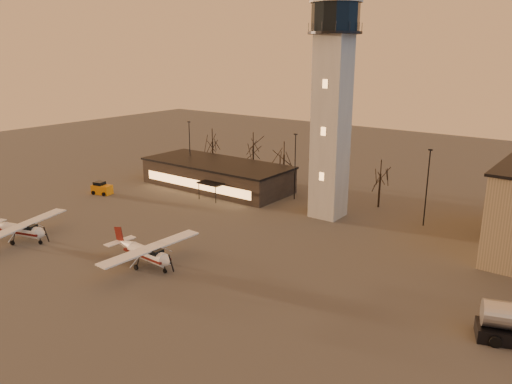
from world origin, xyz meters
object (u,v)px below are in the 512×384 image
control_tower (332,96)px  terminal (217,175)px  service_cart (102,189)px  cessna_front (149,257)px  cessna_rear (24,233)px

control_tower → terminal: control_tower is taller
control_tower → service_cart: bearing=-160.6°
cessna_front → cessna_rear: 17.96m
terminal → cessna_rear: 32.41m
cessna_rear → service_cart: 20.80m
control_tower → service_cart: size_ratio=9.53×
control_tower → cessna_front: 31.03m
terminal → cessna_rear: size_ratio=2.10×
control_tower → cessna_front: size_ratio=2.63×
control_tower → cessna_front: (-6.74, -26.22, -15.16)m
terminal → service_cart: 18.53m
terminal → cessna_rear: (-2.24, -32.32, -1.01)m
terminal → cessna_front: terminal is taller
control_tower → terminal: 26.24m
control_tower → cessna_rear: (-24.23, -30.33, -15.17)m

